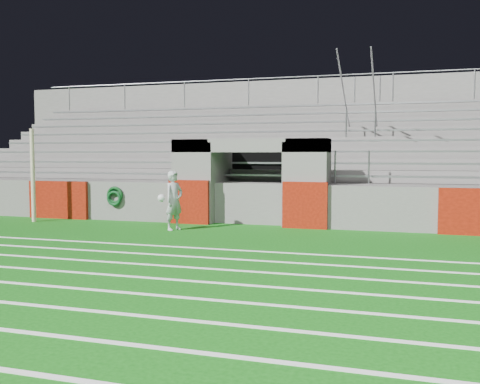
% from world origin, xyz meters
% --- Properties ---
extents(ground, '(90.00, 90.00, 0.00)m').
position_xyz_m(ground, '(0.00, 0.00, 0.00)').
color(ground, '#0D520D').
rests_on(ground, ground).
extents(field_post, '(0.13, 0.13, 2.94)m').
position_xyz_m(field_post, '(-6.72, 1.98, 1.47)').
color(field_post, beige).
rests_on(field_post, ground).
extents(field_markings, '(28.00, 8.09, 0.01)m').
position_xyz_m(field_markings, '(0.00, -5.00, 0.01)').
color(field_markings, white).
rests_on(field_markings, ground).
extents(stadium_structure, '(26.00, 8.48, 5.42)m').
position_xyz_m(stadium_structure, '(0.00, 7.97, 1.49)').
color(stadium_structure, '#5C5A58').
rests_on(stadium_structure, ground).
extents(goalkeeper_with_ball, '(0.72, 0.71, 1.67)m').
position_xyz_m(goalkeeper_with_ball, '(-1.68, 1.56, 0.84)').
color(goalkeeper_with_ball, '#A3A9AD').
rests_on(goalkeeper_with_ball, ground).
extents(hose_coil, '(0.57, 0.15, 0.64)m').
position_xyz_m(hose_coil, '(-4.37, 2.93, 0.78)').
color(hose_coil, '#0B3915').
rests_on(hose_coil, ground).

